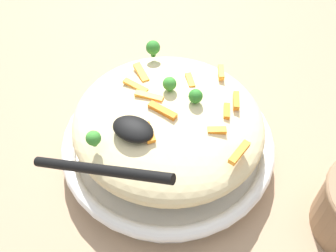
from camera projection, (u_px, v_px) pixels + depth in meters
name	position (u px, v px, depth m)	size (l,w,h in m)	color
ground_plane	(168.00, 154.00, 0.63)	(2.40, 2.40, 0.00)	#9E7F60
serving_bowl	(168.00, 145.00, 0.61)	(0.32, 0.32, 0.05)	white
pasta_mound	(168.00, 123.00, 0.57)	(0.28, 0.27, 0.08)	beige
carrot_piece_0	(149.00, 133.00, 0.51)	(0.03, 0.01, 0.01)	orange
carrot_piece_1	(239.00, 153.00, 0.49)	(0.04, 0.01, 0.01)	orange
carrot_piece_2	(149.00, 97.00, 0.55)	(0.04, 0.01, 0.01)	orange
carrot_piece_3	(217.00, 130.00, 0.52)	(0.02, 0.01, 0.01)	orange
carrot_piece_4	(135.00, 86.00, 0.56)	(0.04, 0.01, 0.01)	orange
carrot_piece_5	(227.00, 111.00, 0.54)	(0.03, 0.01, 0.01)	orange
carrot_piece_6	(221.00, 72.00, 0.58)	(0.03, 0.01, 0.01)	orange
carrot_piece_7	(141.00, 73.00, 0.58)	(0.04, 0.01, 0.01)	orange
carrot_piece_8	(236.00, 101.00, 0.55)	(0.03, 0.01, 0.01)	orange
carrot_piece_9	(162.00, 111.00, 0.53)	(0.04, 0.01, 0.01)	orange
carrot_piece_10	(190.00, 81.00, 0.57)	(0.03, 0.01, 0.01)	orange
broccoli_floret_0	(153.00, 48.00, 0.60)	(0.02, 0.02, 0.03)	#296820
broccoli_floret_1	(170.00, 84.00, 0.55)	(0.02, 0.02, 0.02)	#377928
broccoli_floret_2	(93.00, 138.00, 0.49)	(0.02, 0.02, 0.02)	#377928
broccoli_floret_3	(196.00, 96.00, 0.53)	(0.02, 0.02, 0.02)	#296820
serving_spoon	(121.00, 144.00, 0.48)	(0.18, 0.12, 0.08)	black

